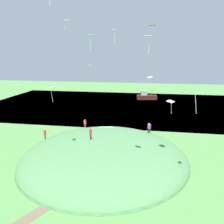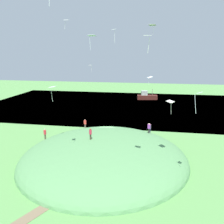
{
  "view_description": "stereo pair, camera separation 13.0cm",
  "coord_description": "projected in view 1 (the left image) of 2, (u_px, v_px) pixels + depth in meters",
  "views": [
    {
      "loc": [
        39.52,
        7.67,
        14.57
      ],
      "look_at": [
        1.68,
        1.17,
        5.06
      ],
      "focal_mm": 38.34,
      "sensor_mm": 36.0,
      "label": 1
    },
    {
      "loc": [
        39.49,
        7.8,
        14.57
      ],
      "look_at": [
        1.68,
        1.17,
        5.06
      ],
      "focal_mm": 38.34,
      "sensor_mm": 36.0,
      "label": 2
    }
  ],
  "objects": [
    {
      "name": "ground_plane",
      "position": [
        107.0,
        137.0,
        42.57
      ],
      "size": [
        160.0,
        160.0,
        0.0
      ],
      "primitive_type": "plane",
      "color": "#5A944C"
    },
    {
      "name": "lake_water",
      "position": [
        125.0,
        106.0,
        68.43
      ],
      "size": [
        44.35,
        80.0,
        0.4
      ],
      "primitive_type": "cube",
      "color": "#405984",
      "rests_on": "ground_plane"
    },
    {
      "name": "grass_hill",
      "position": [
        104.0,
        159.0,
        33.87
      ],
      "size": [
        24.88,
        23.34,
        5.64
      ],
      "primitive_type": "ellipsoid",
      "color": "#589056",
      "rests_on": "ground_plane"
    },
    {
      "name": "boat_on_lake",
      "position": [
        146.0,
        96.0,
        76.79
      ],
      "size": [
        2.86,
        6.55,
        3.35
      ],
      "rotation": [
        0.0,
        0.0,
        4.88
      ],
      "color": "#4B1E19",
      "rests_on": "lake_water"
    },
    {
      "name": "person_watching_kites",
      "position": [
        91.0,
        132.0,
        33.2
      ],
      "size": [
        0.52,
        0.52,
        1.66
      ],
      "rotation": [
        0.0,
        0.0,
        2.32
      ],
      "color": "#413627",
      "rests_on": "grass_hill"
    },
    {
      "name": "person_with_child",
      "position": [
        45.0,
        133.0,
        38.0
      ],
      "size": [
        0.55,
        0.55,
        1.73
      ],
      "rotation": [
        0.0,
        0.0,
        5.87
      ],
      "color": "brown",
      "rests_on": "grass_hill"
    },
    {
      "name": "person_walking_path",
      "position": [
        150.0,
        127.0,
        42.28
      ],
      "size": [
        0.5,
        0.5,
        1.86
      ],
      "rotation": [
        0.0,
        0.0,
        5.18
      ],
      "color": "#1F2742",
      "rests_on": "grass_hill"
    },
    {
      "name": "person_near_shore",
      "position": [
        85.0,
        123.0,
        43.75
      ],
      "size": [
        0.64,
        0.64,
        1.75
      ],
      "rotation": [
        0.0,
        0.0,
        4.22
      ],
      "color": "brown",
      "rests_on": "grass_hill"
    },
    {
      "name": "person_on_hilltop",
      "position": [
        149.0,
        127.0,
        38.82
      ],
      "size": [
        0.67,
        0.67,
        1.68
      ],
      "rotation": [
        0.0,
        0.0,
        2.25
      ],
      "color": "#32332D",
      "rests_on": "grass_hill"
    },
    {
      "name": "kite_0",
      "position": [
        171.0,
        102.0,
        27.95
      ],
      "size": [
        1.23,
        1.1,
        1.67
      ],
      "color": "silver"
    },
    {
      "name": "kite_1",
      "position": [
        66.0,
        20.0,
        34.6
      ],
      "size": [
        0.57,
        0.79,
        1.34
      ],
      "color": "silver"
    },
    {
      "name": "kite_4",
      "position": [
        150.0,
        77.0,
        44.04
      ],
      "size": [
        1.39,
        1.14,
        1.63
      ],
      "color": "white"
    },
    {
      "name": "kite_5",
      "position": [
        152.0,
        25.0,
        41.67
      ],
      "size": [
        1.15,
        1.39,
        1.64
      ],
      "color": "white"
    },
    {
      "name": "kite_6",
      "position": [
        148.0,
        37.0,
        21.42
      ],
      "size": [
        0.55,
        0.75,
        1.59
      ],
      "color": "white"
    },
    {
      "name": "kite_7",
      "position": [
        92.0,
        36.0,
        33.33
      ],
      "size": [
        1.03,
        1.29,
        2.04
      ],
      "color": "white"
    },
    {
      "name": "kite_8",
      "position": [
        90.0,
        66.0,
        46.29
      ],
      "size": [
        0.58,
        0.71,
        1.3
      ],
      "color": "white"
    },
    {
      "name": "kite_10",
      "position": [
        199.0,
        95.0,
        22.66
      ],
      "size": [
        0.78,
        0.78,
        2.18
      ],
      "color": "white"
    },
    {
      "name": "kite_11",
      "position": [
        52.0,
        88.0,
        34.19
      ],
      "size": [
        1.21,
        0.86,
        2.28
      ],
      "color": "white"
    },
    {
      "name": "kite_12",
      "position": [
        114.0,
        30.0,
        33.87
      ],
      "size": [
        1.09,
        1.02,
        1.93
      ],
      "color": "white"
    }
  ]
}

